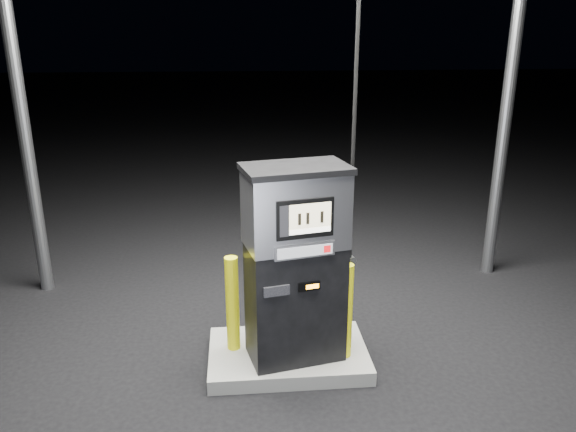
{
  "coord_description": "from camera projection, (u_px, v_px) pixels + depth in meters",
  "views": [
    {
      "loc": [
        -0.46,
        -4.96,
        3.26
      ],
      "look_at": [
        -0.0,
        0.0,
        1.58
      ],
      "focal_mm": 35.0,
      "sensor_mm": 36.0,
      "label": 1
    }
  ],
  "objects": [
    {
      "name": "bollard_left",
      "position": [
        232.0,
        304.0,
        5.58
      ],
      "size": [
        0.16,
        0.16,
        1.0
      ],
      "primitive_type": "cylinder",
      "rotation": [
        0.0,
        0.0,
        0.28
      ],
      "color": "yellow",
      "rests_on": "pump_island"
    },
    {
      "name": "pump_island",
      "position": [
        288.0,
        355.0,
        5.74
      ],
      "size": [
        1.6,
        1.0,
        0.15
      ],
      "primitive_type": "cube",
      "color": "slate",
      "rests_on": "ground"
    },
    {
      "name": "fuel_dispenser",
      "position": [
        296.0,
        263.0,
        5.31
      ],
      "size": [
        1.12,
        0.76,
        4.02
      ],
      "rotation": [
        0.0,
        0.0,
        0.21
      ],
      "color": "black",
      "rests_on": "pump_island"
    },
    {
      "name": "ground",
      "position": [
        288.0,
        362.0,
        5.76
      ],
      "size": [
        80.0,
        80.0,
        0.0
      ],
      "primitive_type": "plane",
      "color": "black",
      "rests_on": "ground"
    },
    {
      "name": "bollard_right",
      "position": [
        346.0,
        311.0,
        5.46
      ],
      "size": [
        0.14,
        0.14,
        0.98
      ],
      "primitive_type": "cylinder",
      "rotation": [
        0.0,
        0.0,
        0.09
      ],
      "color": "yellow",
      "rests_on": "pump_island"
    }
  ]
}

